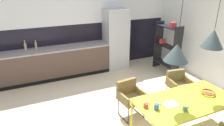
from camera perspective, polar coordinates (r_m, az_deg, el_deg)
ground_plane at (r=4.34m, az=4.49°, el=-16.05°), size 8.13×8.13×0.00m
back_wall_splashback_dark at (r=6.57m, az=-7.96°, el=4.71°), size 6.01×0.12×1.46m
kitchen_counter at (r=6.13m, az=-17.05°, el=-0.17°), size 3.47×0.63×0.90m
refrigerator_column at (r=6.50m, az=1.06°, el=6.75°), size 0.71×0.60×1.90m
dining_table at (r=3.89m, az=20.17°, el=-10.31°), size 1.81×0.90×0.72m
armchair_head_of_table at (r=4.96m, az=18.14°, el=-5.05°), size 0.54×0.53×0.75m
armchair_by_stool at (r=4.26m, az=4.98°, el=-8.63°), size 0.53×0.52×0.78m
fruit_bowl at (r=4.19m, az=25.52°, el=-7.45°), size 0.25×0.25×0.06m
open_book at (r=3.67m, az=16.29°, el=-11.07°), size 0.25×0.19×0.02m
mug_glass_clear at (r=3.48m, az=9.55°, el=-11.71°), size 0.12×0.08×0.08m
mug_dark_espresso at (r=3.56m, az=19.96°, el=-11.98°), size 0.13×0.09×0.08m
mug_white_ceramic at (r=3.45m, az=12.50°, el=-11.96°), size 0.13×0.08×0.11m
bottle_oil_tall at (r=6.10m, az=-23.25°, el=4.34°), size 0.07×0.07×0.27m
bottle_spice_small at (r=6.06m, az=-20.68°, el=4.64°), size 0.06×0.06×0.25m
open_shelf_unit at (r=6.42m, az=15.28°, el=4.68°), size 0.30×0.92×1.58m
pendant_lamp_over_table_near at (r=3.25m, az=17.72°, el=2.83°), size 0.38×0.38×1.34m
pendant_lamp_over_table_far at (r=3.71m, az=26.61°, el=6.17°), size 0.36×0.36×1.22m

